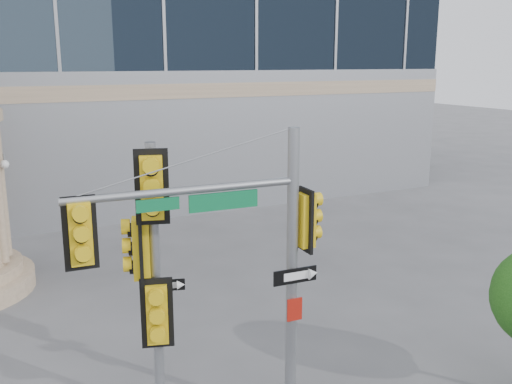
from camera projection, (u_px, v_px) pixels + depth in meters
name	position (u px, v px, depth m)	size (l,w,h in m)	color
main_signal_pole	(240.00, 253.00, 9.36)	(4.12, 0.55, 5.32)	slate
secondary_signal_pole	(152.00, 264.00, 9.74)	(0.88, 0.80, 5.07)	slate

